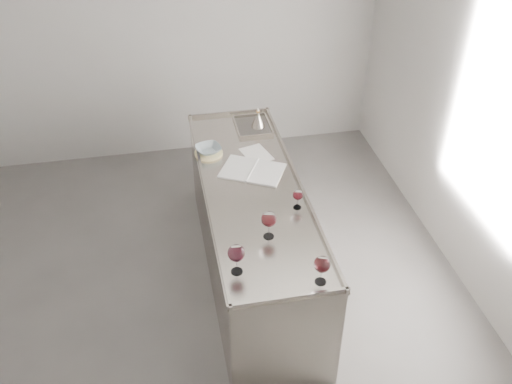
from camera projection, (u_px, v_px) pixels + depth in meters
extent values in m
cube|color=#54514F|center=(200.00, 309.00, 4.66)|extent=(4.50, 5.00, 0.02)
cube|color=#ADAAA7|center=(164.00, 32.00, 5.81)|extent=(4.50, 0.02, 2.80)
cube|color=#ADAAA7|center=(496.00, 133.00, 4.18)|extent=(0.02, 5.00, 2.80)
cube|color=gray|center=(253.00, 234.00, 4.70)|extent=(0.75, 2.40, 0.92)
cube|color=gray|center=(253.00, 188.00, 4.42)|extent=(0.77, 2.42, 0.02)
cube|color=gray|center=(290.00, 298.00, 3.47)|extent=(0.77, 0.02, 0.03)
cube|color=gray|center=(229.00, 113.00, 5.35)|extent=(0.77, 0.02, 0.03)
cube|color=gray|center=(206.00, 191.00, 4.35)|extent=(0.02, 2.42, 0.03)
cube|color=gray|center=(299.00, 181.00, 4.46)|extent=(0.02, 2.42, 0.03)
cube|color=#595654|center=(253.00, 127.00, 5.17)|extent=(0.30, 0.38, 0.01)
cylinder|color=white|center=(237.00, 271.00, 3.67)|extent=(0.08, 0.08, 0.00)
cylinder|color=white|center=(237.00, 265.00, 3.64)|extent=(0.01, 0.01, 0.11)
ellipsoid|color=white|center=(236.00, 253.00, 3.58)|extent=(0.11, 0.11, 0.12)
cylinder|color=#370711|center=(236.00, 256.00, 3.59)|extent=(0.08, 0.08, 0.03)
cylinder|color=white|center=(269.00, 236.00, 3.95)|extent=(0.08, 0.08, 0.00)
cylinder|color=white|center=(269.00, 230.00, 3.92)|extent=(0.01, 0.01, 0.10)
ellipsoid|color=white|center=(269.00, 219.00, 3.86)|extent=(0.11, 0.11, 0.11)
cylinder|color=#3A080A|center=(269.00, 222.00, 3.87)|extent=(0.08, 0.08, 0.02)
cylinder|color=white|center=(320.00, 281.00, 3.60)|extent=(0.07, 0.07, 0.00)
cylinder|color=white|center=(321.00, 276.00, 3.57)|extent=(0.01, 0.01, 0.10)
ellipsoid|color=white|center=(322.00, 264.00, 3.51)|extent=(0.11, 0.11, 0.11)
cylinder|color=#320609|center=(322.00, 267.00, 3.52)|extent=(0.08, 0.08, 0.02)
cylinder|color=white|center=(297.00, 207.00, 4.21)|extent=(0.06, 0.06, 0.00)
cylinder|color=white|center=(297.00, 203.00, 4.19)|extent=(0.01, 0.01, 0.08)
ellipsoid|color=white|center=(298.00, 195.00, 4.14)|extent=(0.08, 0.08, 0.08)
cylinder|color=#3A070D|center=(298.00, 197.00, 4.15)|extent=(0.06, 0.06, 0.02)
cube|color=silver|center=(238.00, 168.00, 4.62)|extent=(0.37, 0.41, 0.01)
cube|color=silver|center=(267.00, 173.00, 4.56)|extent=(0.37, 0.41, 0.01)
cylinder|color=white|center=(252.00, 170.00, 4.59)|extent=(0.17, 0.30, 0.01)
cube|color=silver|center=(256.00, 154.00, 4.80)|extent=(0.27, 0.33, 0.00)
cylinder|color=beige|center=(209.00, 153.00, 4.80)|extent=(0.31, 0.31, 0.02)
imported|color=#93A4AB|center=(208.00, 149.00, 4.77)|extent=(0.25, 0.25, 0.05)
cone|color=#ACA399|center=(258.00, 121.00, 5.14)|extent=(0.13, 0.13, 0.12)
cylinder|color=#ACA399|center=(258.00, 114.00, 5.10)|extent=(0.03, 0.03, 0.03)
cylinder|color=#99642A|center=(258.00, 111.00, 5.09)|extent=(0.03, 0.03, 0.01)
cone|color=#ACA399|center=(258.00, 109.00, 5.07)|extent=(0.02, 0.02, 0.04)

